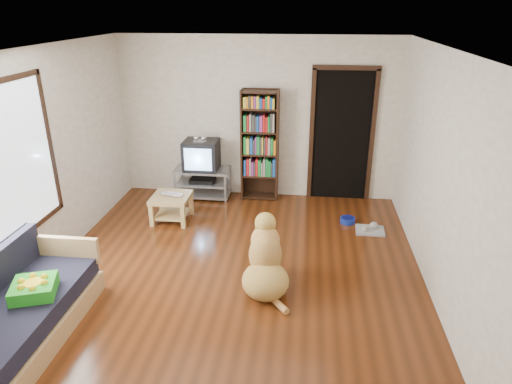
# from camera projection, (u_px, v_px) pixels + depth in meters

# --- Properties ---
(ground) EXTENTS (5.00, 5.00, 0.00)m
(ground) POSITION_uv_depth(u_px,v_px,m) (235.00, 272.00, 5.56)
(ground) COLOR #54250E
(ground) RESTS_ON ground
(ceiling) EXTENTS (5.00, 5.00, 0.00)m
(ceiling) POSITION_uv_depth(u_px,v_px,m) (230.00, 49.00, 4.56)
(ceiling) COLOR white
(ceiling) RESTS_ON ground
(wall_back) EXTENTS (4.50, 0.00, 4.50)m
(wall_back) POSITION_uv_depth(u_px,v_px,m) (258.00, 119.00, 7.35)
(wall_back) COLOR silver
(wall_back) RESTS_ON ground
(wall_front) EXTENTS (4.50, 0.00, 4.50)m
(wall_front) POSITION_uv_depth(u_px,v_px,m) (167.00, 310.00, 2.76)
(wall_front) COLOR silver
(wall_front) RESTS_ON ground
(wall_left) EXTENTS (0.00, 5.00, 5.00)m
(wall_left) POSITION_uv_depth(u_px,v_px,m) (42.00, 164.00, 5.30)
(wall_left) COLOR silver
(wall_left) RESTS_ON ground
(wall_right) EXTENTS (0.00, 5.00, 5.00)m
(wall_right) POSITION_uv_depth(u_px,v_px,m) (443.00, 180.00, 4.82)
(wall_right) COLOR silver
(wall_right) RESTS_ON ground
(green_cushion) EXTENTS (0.50, 0.50, 0.13)m
(green_cushion) POSITION_uv_depth(u_px,v_px,m) (34.00, 288.00, 4.39)
(green_cushion) COLOR green
(green_cushion) RESTS_ON sofa
(laptop) EXTENTS (0.38, 0.28, 0.03)m
(laptop) POSITION_uv_depth(u_px,v_px,m) (170.00, 196.00, 6.70)
(laptop) COLOR silver
(laptop) RESTS_ON coffee_table
(dog_bowl) EXTENTS (0.22, 0.22, 0.08)m
(dog_bowl) POSITION_uv_depth(u_px,v_px,m) (348.00, 220.00, 6.78)
(dog_bowl) COLOR navy
(dog_bowl) RESTS_ON ground
(grey_rag) EXTENTS (0.41, 0.34, 0.03)m
(grey_rag) POSITION_uv_depth(u_px,v_px,m) (370.00, 230.00, 6.53)
(grey_rag) COLOR #9E9E9E
(grey_rag) RESTS_ON ground
(window) EXTENTS (0.03, 1.46, 1.70)m
(window) POSITION_uv_depth(u_px,v_px,m) (14.00, 161.00, 4.76)
(window) COLOR white
(window) RESTS_ON wall_left
(doorway) EXTENTS (1.03, 0.05, 2.19)m
(doorway) POSITION_uv_depth(u_px,v_px,m) (342.00, 133.00, 7.26)
(doorway) COLOR black
(doorway) RESTS_ON wall_back
(tv_stand) EXTENTS (0.90, 0.45, 0.50)m
(tv_stand) POSITION_uv_depth(u_px,v_px,m) (203.00, 182.00, 7.61)
(tv_stand) COLOR #99999E
(tv_stand) RESTS_ON ground
(crt_tv) EXTENTS (0.55, 0.52, 0.58)m
(crt_tv) POSITION_uv_depth(u_px,v_px,m) (202.00, 154.00, 7.45)
(crt_tv) COLOR black
(crt_tv) RESTS_ON tv_stand
(bookshelf) EXTENTS (0.60, 0.30, 1.80)m
(bookshelf) POSITION_uv_depth(u_px,v_px,m) (260.00, 140.00, 7.32)
(bookshelf) COLOR black
(bookshelf) RESTS_ON ground
(sofa) EXTENTS (0.80, 1.80, 0.80)m
(sofa) POSITION_uv_depth(u_px,v_px,m) (20.00, 314.00, 4.39)
(sofa) COLOR tan
(sofa) RESTS_ON ground
(coffee_table) EXTENTS (0.55, 0.55, 0.40)m
(coffee_table) POSITION_uv_depth(u_px,v_px,m) (171.00, 203.00, 6.77)
(coffee_table) COLOR tan
(coffee_table) RESTS_ON ground
(dog) EXTENTS (0.59, 1.00, 0.85)m
(dog) POSITION_uv_depth(u_px,v_px,m) (265.00, 262.00, 5.16)
(dog) COLOR tan
(dog) RESTS_ON ground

